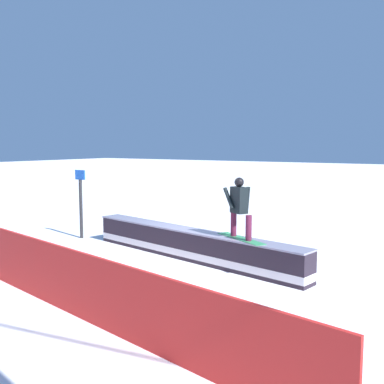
# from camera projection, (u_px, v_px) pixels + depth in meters

# --- Properties ---
(ground_plane) EXTENTS (120.00, 120.00, 0.00)m
(ground_plane) POSITION_uv_depth(u_px,v_px,m) (190.00, 259.00, 11.52)
(ground_plane) COLOR white
(grind_box) EXTENTS (6.82, 1.83, 0.77)m
(grind_box) POSITION_uv_depth(u_px,v_px,m) (190.00, 246.00, 11.48)
(grind_box) COLOR #261D27
(grind_box) RESTS_ON ground_plane
(snowboarder) EXTENTS (1.50, 0.98, 1.42)m
(snowboarder) POSITION_uv_depth(u_px,v_px,m) (239.00, 206.00, 10.31)
(snowboarder) COLOR #338F54
(snowboarder) RESTS_ON grind_box
(safety_fence) EXTENTS (10.62, 2.05, 1.15)m
(safety_fence) POSITION_uv_depth(u_px,v_px,m) (62.00, 278.00, 7.94)
(safety_fence) COLOR red
(safety_fence) RESTS_ON ground_plane
(trail_marker) EXTENTS (0.40, 0.10, 2.15)m
(trail_marker) POSITION_uv_depth(u_px,v_px,m) (81.00, 202.00, 13.95)
(trail_marker) COLOR #262628
(trail_marker) RESTS_ON ground_plane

